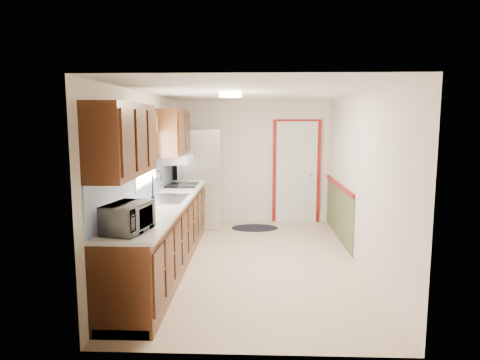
{
  "coord_description": "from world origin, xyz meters",
  "views": [
    {
      "loc": [
        0.04,
        -5.97,
        2.03
      ],
      "look_at": [
        -0.19,
        0.26,
        1.15
      ],
      "focal_mm": 32.0,
      "sensor_mm": 36.0,
      "label": 1
    }
  ],
  "objects": [
    {
      "name": "kitchen_run",
      "position": [
        -1.24,
        -0.29,
        0.81
      ],
      "size": [
        0.63,
        4.0,
        2.2
      ],
      "color": "#3D1E0D",
      "rests_on": "ground"
    },
    {
      "name": "microwave",
      "position": [
        -1.2,
        -1.95,
        1.12
      ],
      "size": [
        0.38,
        0.56,
        0.35
      ],
      "primitive_type": "imported",
      "rotation": [
        0.0,
        0.0,
        1.38
      ],
      "color": "white",
      "rests_on": "kitchen_run"
    },
    {
      "name": "cooktop",
      "position": [
        -1.19,
        1.07,
        0.95
      ],
      "size": [
        0.51,
        0.61,
        0.02
      ],
      "primitive_type": "cube",
      "color": "black",
      "rests_on": "kitchen_run"
    },
    {
      "name": "refrigerator",
      "position": [
        -1.02,
        2.05,
        0.93
      ],
      "size": [
        0.84,
        0.81,
        1.86
      ],
      "rotation": [
        0.0,
        0.0,
        0.1
      ],
      "color": "#B7B7BC",
      "rests_on": "ground"
    },
    {
      "name": "ceiling_fixture",
      "position": [
        -0.3,
        -0.2,
        2.36
      ],
      "size": [
        0.3,
        0.3,
        0.06
      ],
      "primitive_type": "cylinder",
      "color": "#FFD88C",
      "rests_on": "room_shell"
    },
    {
      "name": "room_shell",
      "position": [
        0.0,
        0.0,
        1.2
      ],
      "size": [
        3.2,
        5.2,
        2.52
      ],
      "color": "beige",
      "rests_on": "ground"
    },
    {
      "name": "back_wall_trim",
      "position": [
        0.99,
        2.21,
        0.89
      ],
      "size": [
        1.12,
        2.3,
        2.08
      ],
      "color": "maroon",
      "rests_on": "ground"
    },
    {
      "name": "rug",
      "position": [
        0.03,
        1.9,
        0.01
      ],
      "size": [
        0.89,
        0.59,
        0.01
      ],
      "primitive_type": "ellipsoid",
      "rotation": [
        0.0,
        0.0,
        0.03
      ],
      "color": "black",
      "rests_on": "ground"
    }
  ]
}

